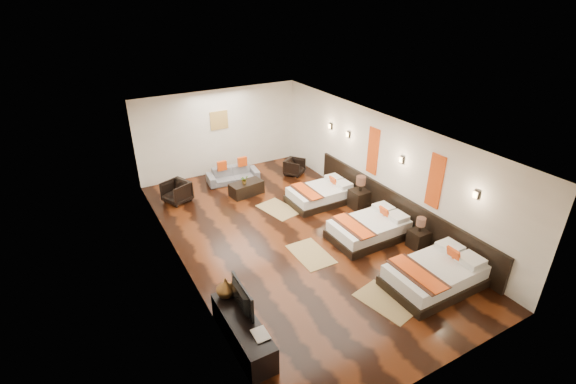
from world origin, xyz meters
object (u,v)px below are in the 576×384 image
tv (238,298)px  nightstand_b (360,197)px  sofa (233,175)px  bed_mid (370,229)px  coffee_table (246,188)px  bed_far (321,194)px  nightstand_a (418,237)px  bed_near (435,275)px  armchair_left (177,192)px  armchair_right (294,167)px  book (254,337)px  tv_console (243,331)px  figurine (226,288)px  table_plant (244,180)px

tv → nightstand_b: bearing=-59.8°
nightstand_b → sofa: (-2.46, 3.41, -0.10)m
bed_mid → coffee_table: bed_mid is taller
bed_far → tv: (-4.14, -3.55, 0.57)m
bed_far → coffee_table: bearing=138.5°
nightstand_a → tv: tv is taller
nightstand_b → sofa: bearing=125.9°
bed_near → armchair_left: bearing=119.8°
bed_mid → armchair_right: bearing=86.0°
bed_near → nightstand_b: bearing=78.0°
sofa → bed_far: bearing=-49.6°
armchair_left → tv: bearing=-27.7°
nightstand_b → sofa: size_ratio=0.60×
bed_mid → sofa: 5.07m
bed_near → armchair_right: 6.42m
bed_far → armchair_right: size_ratio=3.08×
tv → sofa: size_ratio=0.55×
tv → book: (-0.05, -0.74, -0.24)m
book → nightstand_b: bearing=34.9°
bed_near → bed_mid: 2.15m
armchair_left → sofa: bearing=80.4°
tv_console → coffee_table: 5.88m
nightstand_b → tv: 5.61m
book → armchair_left: armchair_left is taller
armchair_right → nightstand_a: bearing=-120.6°
bed_mid → book: size_ratio=5.87×
book → nightstand_a: bearing=13.2°
nightstand_a → figurine: figurine is taller
nightstand_a → nightstand_b: nightstand_b is taller
nightstand_a → table_plant: 5.26m
bed_mid → sofa: bed_mid is taller
tv_console → bed_far: bearing=42.3°
figurine → table_plant: (2.40, 4.57, -0.21)m
armchair_left → table_plant: 2.01m
armchair_right → bed_far: bearing=-133.9°
armchair_right → tv_console: bearing=-163.0°
tv_console → table_plant: bearing=65.6°
nightstand_a → sofa: bearing=113.4°
book → armchair_right: bearing=54.7°
bed_mid → nightstand_a: size_ratio=2.38×
sofa → bed_near: bearing=-69.4°
bed_near → tv_console: (-4.20, 0.54, 0.01)m
tv_console → bed_mid: bearing=21.0°
book → table_plant: table_plant is taller
nightstand_a → figurine: (-4.94, 0.03, 0.46)m
table_plant → bed_near: bearing=-72.9°
bed_far → sofa: bearing=123.7°
table_plant → nightstand_b: bearing=-42.3°
bed_near → tv: size_ratio=2.28×
bed_mid → table_plant: 4.10m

